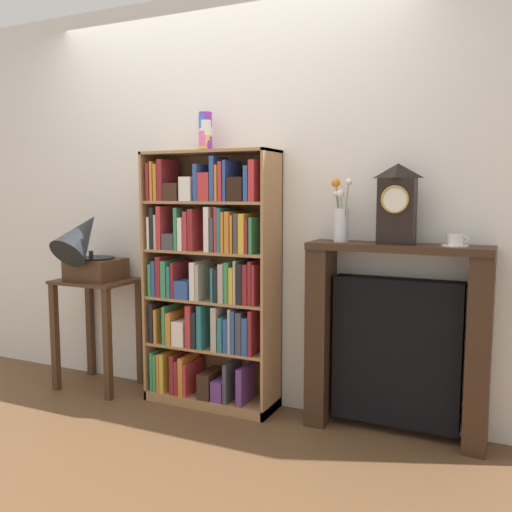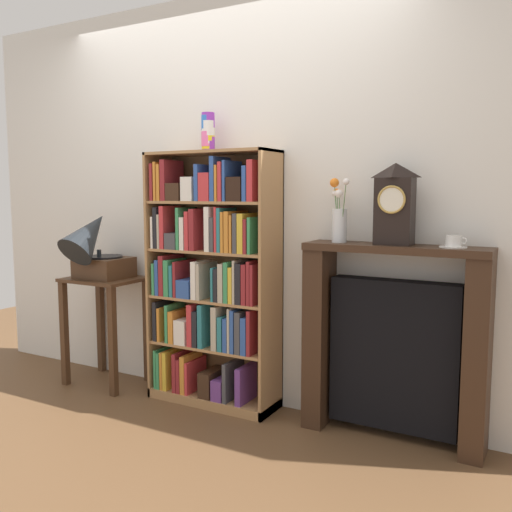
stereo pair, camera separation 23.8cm
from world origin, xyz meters
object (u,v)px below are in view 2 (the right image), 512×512
fireplace_mantel (394,344)px  side_table_left (106,308)px  mantel_clock (395,204)px  flower_vase (339,217)px  teacup_with_saucer (453,242)px  bookshelf (211,283)px  cup_stack (208,132)px  gramophone (95,248)px

fireplace_mantel → side_table_left: bearing=-177.1°
mantel_clock → flower_vase: mantel_clock is taller
side_table_left → teacup_with_saucer: bearing=2.0°
bookshelf → cup_stack: (-0.04, 0.05, 0.94)m
bookshelf → teacup_with_saucer: (1.45, 0.03, 0.32)m
bookshelf → mantel_clock: bookshelf is taller
bookshelf → gramophone: bookshelf is taller
side_table_left → mantel_clock: bearing=2.3°
gramophone → mantel_clock: bearing=4.5°
fireplace_mantel → flower_vase: (-0.32, -0.01, 0.69)m
cup_stack → fireplace_mantel: cup_stack is taller
flower_vase → teacup_with_saucer: 0.63m
side_table_left → gramophone: gramophone is taller
cup_stack → side_table_left: (-0.82, -0.10, -1.19)m
gramophone → flower_vase: (1.70, 0.17, 0.24)m
cup_stack → gramophone: cup_stack is taller
bookshelf → cup_stack: size_ratio=6.66×
flower_vase → teacup_with_saucer: (0.62, -0.00, -0.11)m
bookshelf → mantel_clock: 1.26m
cup_stack → flower_vase: cup_stack is taller
bookshelf → cup_stack: 0.95m
cup_stack → teacup_with_saucer: cup_stack is taller
bookshelf → fireplace_mantel: (1.16, 0.05, -0.25)m
gramophone → mantel_clock: mantel_clock is taller
flower_vase → gramophone: bearing=-174.4°
cup_stack → flower_vase: size_ratio=0.68×
teacup_with_saucer → mantel_clock: bearing=-179.6°
gramophone → flower_vase: size_ratio=1.48×
cup_stack → side_table_left: 1.45m
fireplace_mantel → flower_vase: 0.76m
bookshelf → flower_vase: bookshelf is taller
fireplace_mantel → gramophone: bearing=-174.9°
fireplace_mantel → mantel_clock: 0.76m
gramophone → mantel_clock: 2.04m
fireplace_mantel → teacup_with_saucer: size_ratio=7.82×
flower_vase → fireplace_mantel: bearing=2.7°
side_table_left → mantel_clock: 2.15m
cup_stack → mantel_clock: 1.27m
cup_stack → flower_vase: bearing=-0.8°
cup_stack → fireplace_mantel: bearing=0.1°
side_table_left → gramophone: size_ratio=1.44×
gramophone → teacup_with_saucer: bearing=4.0°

